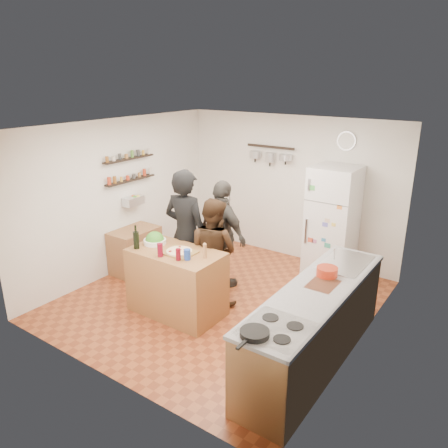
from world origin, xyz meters
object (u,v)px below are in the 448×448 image
Objects in this scene: person_center at (213,251)px; prep_island at (177,282)px; wine_bottle at (136,240)px; side_table at (135,250)px; salad_bowl at (155,241)px; pepper_mill at (205,252)px; skillet at (255,333)px; wall_clock at (347,141)px; salt_canister at (187,254)px; red_bowl at (327,271)px; counter_run at (315,326)px; fridge at (332,222)px; person_left at (186,234)px; person_back at (222,235)px.

prep_island is at bearing 71.09° from person_center.
side_table is at bearing 138.25° from wine_bottle.
person_center is at bearing 68.31° from prep_island.
pepper_mill reaches higher than salad_bowl.
wall_clock reaches higher than skillet.
wall_clock is 0.37× the size of side_table.
red_bowl is at bearing 18.70° from salt_canister.
counter_run is 2.46m from fridge.
fridge is 6.00× the size of wall_clock.
red_bowl is (-0.05, 0.37, 0.52)m from counter_run.
person_center reaches higher than wine_bottle.
wine_bottle is 0.80× the size of wall_clock.
prep_island is 0.64m from salad_bowl.
wall_clock is at bearing 37.45° from side_table.
side_table is (-2.69, -2.06, -1.78)m from wall_clock.
salad_bowl is 1.27× the size of red_bowl.
person_center reaches higher than prep_island.
pepper_mill reaches higher than skillet.
salt_canister is 0.46× the size of wall_clock.
pepper_mill is 0.08× the size of person_left.
skillet is at bearing -94.91° from counter_run.
red_bowl is 0.14× the size of fridge.
prep_island is 0.66× the size of person_left.
skillet is at bearing -20.34° from wine_bottle.
red_bowl is 2.05m from fridge.
skillet is at bearing -91.86° from red_bowl.
red_bowl is at bearing -70.02° from fridge.
person_center is (-0.23, 0.50, -0.22)m from pepper_mill.
skillet is at bearing 138.76° from person_left.
person_center is 0.59× the size of counter_run.
salad_bowl is 1.03× the size of wall_clock.
counter_run is at bearing -74.08° from wall_clock.
person_center is (0.44, 0.05, -0.18)m from person_left.
person_left is (0.27, 0.71, -0.08)m from wine_bottle.
skillet is at bearing 138.14° from person_center.
pepper_mill is 0.09× the size of fridge.
side_table is at bearing 152.56° from skillet.
salad_bowl is 2.58m from skillet.
red_bowl reaches higher than salad_bowl.
person_back is (-0.26, 1.14, -0.14)m from salt_canister.
person_back reaches higher than salt_canister.
fridge is 3.24m from side_table.
person_center is 0.86× the size of fridge.
red_bowl is at bearing 14.48° from pepper_mill.
red_bowl is at bearing 179.10° from person_center.
person_center is at bearing 97.12° from salt_canister.
wall_clock is at bearing 99.72° from skillet.
side_table is (-1.45, 0.63, -0.09)m from prep_island.
person_left reaches higher than salad_bowl.
salad_bowl is at bearing -125.68° from fridge.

